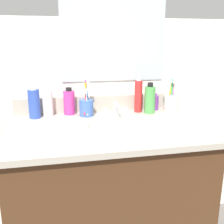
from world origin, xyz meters
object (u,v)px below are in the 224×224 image
bottle_lotion_white (48,102)px  bottle_spray_red (138,95)px  cup_blue_plastic (87,106)px  bottle_cream_purple (154,102)px  bottle_soap_pink (69,102)px  bottle_shampoo_blue (34,103)px  faucet (116,112)px  cup_white_ceramic (171,102)px  bottle_toner_green (150,99)px

bottle_lotion_white → bottle_spray_red: 0.51m
bottle_lotion_white → cup_blue_plastic: 0.21m
bottle_spray_red → bottle_cream_purple: size_ratio=2.27×
bottle_soap_pink → bottle_cream_purple: (0.50, 0.01, -0.02)m
bottle_shampoo_blue → cup_blue_plastic: 0.28m
faucet → cup_blue_plastic: 0.16m
faucet → bottle_lotion_white: bottle_lotion_white is taller
bottle_lotion_white → cup_white_ceramic: cup_white_ceramic is taller
bottle_lotion_white → bottle_shampoo_blue: bearing=-154.8°
bottle_soap_pink → bottle_shampoo_blue: size_ratio=0.81×
bottle_cream_purple → cup_white_ceramic: size_ratio=0.51×
bottle_lotion_white → faucet: bearing=-16.3°
faucet → bottle_toner_green: 0.22m
faucet → bottle_spray_red: bearing=29.2°
faucet → bottle_shampoo_blue: bottle_shampoo_blue is taller
bottle_cream_purple → cup_blue_plastic: (-0.41, -0.06, 0.01)m
bottle_soap_pink → bottle_cream_purple: 0.50m
bottle_toner_green → cup_blue_plastic: bearing=178.5°
bottle_spray_red → bottle_cream_purple: 0.12m
faucet → bottle_soap_pink: bottle_soap_pink is taller
bottle_spray_red → bottle_toner_green: size_ratio=1.28×
bottle_spray_red → cup_blue_plastic: bearing=-175.1°
bottle_lotion_white → cup_blue_plastic: size_ratio=0.84×
bottle_spray_red → cup_blue_plastic: (-0.30, -0.03, -0.04)m
bottle_spray_red → bottle_toner_green: 0.07m
bottle_shampoo_blue → cup_white_ceramic: 0.76m
bottle_toner_green → bottle_shampoo_blue: bearing=177.9°
bottle_spray_red → bottle_cream_purple: bottle_spray_red is taller
bottle_shampoo_blue → cup_white_ceramic: bearing=-1.7°
faucet → bottle_soap_pink: bearing=155.1°
bottle_lotion_white → bottle_spray_red: size_ratio=0.75×
bottle_spray_red → bottle_shampoo_blue: (-0.57, -0.01, -0.01)m
bottle_cream_purple → cup_white_ceramic: (0.08, -0.07, 0.01)m
bottle_toner_green → bottle_cream_purple: size_ratio=1.78×
bottle_toner_green → bottle_shampoo_blue: size_ratio=0.94×
bottle_cream_purple → bottle_lotion_white: bearing=-178.8°
bottle_cream_purple → bottle_toner_green: bearing=-125.9°
bottle_shampoo_blue → cup_blue_plastic: (0.27, -0.01, -0.03)m
bottle_lotion_white → bottle_toner_green: bottle_toner_green is taller
bottle_soap_pink → cup_blue_plastic: bearing=-30.7°
cup_white_ceramic → bottle_shampoo_blue: bearing=178.3°
bottle_spray_red → bottle_toner_green: bearing=-31.5°
bottle_soap_pink → bottle_lotion_white: bottle_lotion_white is taller
cup_white_ceramic → cup_blue_plastic: cup_blue_plastic is taller
bottle_lotion_white → bottle_cream_purple: size_ratio=1.71×
faucet → bottle_soap_pink: size_ratio=1.06×
bottle_lotion_white → cup_white_ceramic: size_ratio=0.88×
bottle_toner_green → cup_blue_plastic: cup_blue_plastic is taller
bottle_toner_green → bottle_soap_pink: bearing=172.0°
bottle_spray_red → bottle_toner_green: (0.06, -0.03, -0.02)m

